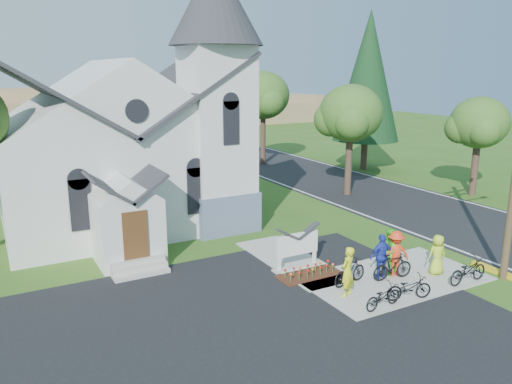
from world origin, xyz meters
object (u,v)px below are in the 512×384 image
bike_4 (468,270)px  church_sign (297,244)px  cyclist_4 (437,255)px  cyclist_2 (382,256)px  cyclist_3 (395,253)px  bike_1 (350,272)px  cyclist_0 (347,271)px  cyclist_1 (389,251)px  bike_0 (383,296)px  bike_2 (409,288)px  bike_3 (393,266)px

bike_4 → church_sign: bearing=47.1°
church_sign → cyclist_4: church_sign is taller
cyclist_2 → cyclist_3: 0.65m
cyclist_4 → church_sign: bearing=-23.8°
bike_1 → cyclist_2: size_ratio=0.95×
bike_1 → bike_4: bike_1 is taller
cyclist_0 → bike_4: cyclist_0 is taller
cyclist_2 → cyclist_4: (2.16, -0.78, -0.08)m
cyclist_1 → bike_4: size_ratio=0.98×
cyclist_3 → cyclist_4: bearing=172.1°
cyclist_1 → cyclist_3: (0.13, -0.22, -0.02)m
bike_0 → bike_1: (0.24, 2.04, 0.09)m
cyclist_1 → bike_4: 2.95m
bike_2 → cyclist_0: bearing=67.7°
cyclist_0 → bike_3: 2.47m
bike_3 → bike_2: bearing=162.3°
cyclist_2 → bike_3: bearing=140.6°
cyclist_3 → bike_4: 2.70m
bike_1 → bike_0: bearing=162.3°
bike_4 → cyclist_2: bearing=52.4°
church_sign → bike_4: 6.52m
bike_1 → bike_2: size_ratio=1.00×
bike_0 → cyclist_3: bearing=-56.4°
bike_1 → cyclist_2: 1.50m
cyclist_3 → church_sign: bearing=-23.1°
bike_3 → cyclist_4: cyclist_4 is taller
cyclist_0 → bike_0: 1.51m
cyclist_2 → cyclist_3: bearing=-175.4°
bike_0 → bike_4: bike_4 is taller
church_sign → bike_3: 3.79m
bike_0 → cyclist_4: cyclist_4 is taller
bike_1 → bike_2: (0.99, -2.00, -0.06)m
cyclist_0 → bike_0: bearing=85.3°
cyclist_4 → cyclist_3: bearing=-13.3°
cyclist_1 → cyclist_2: bearing=-2.9°
bike_2 → bike_1: bearing=42.0°
church_sign → cyclist_1: 3.59m
cyclist_1 → cyclist_3: size_ratio=1.03×
cyclist_3 → cyclist_4: 1.68m
bike_2 → bike_3: (0.74, 1.58, 0.08)m
bike_0 → bike_3: bearing=-56.1°
bike_2 → bike_4: bearing=-75.1°
bike_3 → cyclist_1: bearing=-17.7°
bike_2 → bike_4: size_ratio=0.89×
cyclist_2 → cyclist_3: (0.65, -0.05, 0.02)m
cyclist_2 → cyclist_4: cyclist_2 is taller
bike_2 → bike_4: bike_4 is taller
bike_2 → bike_0: bearing=107.4°
bike_3 → cyclist_3: bearing=-45.4°
cyclist_0 → bike_0: size_ratio=1.14×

